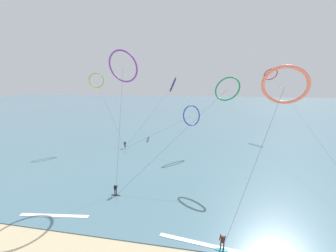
# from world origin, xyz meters

# --- Properties ---
(sea_water) EXTENTS (400.00, 200.00, 0.08)m
(sea_water) POSITION_xyz_m (0.00, 108.64, 0.04)
(sea_water) COLOR slate
(sea_water) RESTS_ON ground
(surfer_charcoal) EXTENTS (1.40, 0.65, 1.70)m
(surfer_charcoal) POSITION_xyz_m (-6.11, 16.53, 0.82)
(surfer_charcoal) COLOR black
(surfer_charcoal) RESTS_ON ground
(surfer_teal) EXTENTS (1.40, 0.64, 1.70)m
(surfer_teal) POSITION_xyz_m (7.84, 9.13, 0.82)
(surfer_teal) COLOR teal
(surfer_teal) RESTS_ON ground
(surfer_ivory) EXTENTS (1.40, 0.63, 1.70)m
(surfer_ivory) POSITION_xyz_m (-12.77, 36.85, 0.82)
(surfer_ivory) COLOR silver
(surfer_ivory) RESTS_ON ground
(kite_cobalt) EXTENTS (17.58, 3.74, 10.66)m
(kite_cobalt) POSITION_xyz_m (2.78, 36.44, 8.40)
(kite_cobalt) COLOR #2647B7
(kite_cobalt) RESTS_ON ground
(kite_violet) EXTENTS (5.39, 8.26, 20.31)m
(kite_violet) POSITION_xyz_m (-6.95, 23.25, 17.85)
(kite_violet) COLOR purple
(kite_violet) RESTS_ON ground
(kite_lime) EXTENTS (9.76, 4.87, 17.63)m
(kite_lime) POSITION_xyz_m (-20.83, 40.36, 15.78)
(kite_lime) COLOR #8CC62D
(kite_lime) RESTS_ON ground
(kite_navy) EXTENTS (9.73, 23.48, 16.86)m
(kite_navy) POSITION_xyz_m (-4.67, 57.64, 14.53)
(kite_navy) COLOR navy
(kite_navy) RESTS_ON ground
(kite_emerald) EXTENTS (17.80, 14.32, 16.47)m
(kite_emerald) POSITION_xyz_m (9.17, 28.71, 14.40)
(kite_emerald) COLOR #199351
(kite_emerald) RESTS_ON ground
(kite_crimson) EXTENTS (4.51, 52.89, 19.35)m
(kite_crimson) POSITION_xyz_m (24.02, 59.75, 17.53)
(kite_crimson) COLOR red
(kite_crimson) RESTS_ON ground
(kite_coral) EXTENTS (7.50, 5.80, 17.19)m
(kite_coral) POSITION_xyz_m (13.01, 13.13, 15.30)
(kite_coral) COLOR #EA7260
(kite_coral) RESTS_ON ground
(wave_crest_mid) EXTENTS (8.24, 1.58, 0.12)m
(wave_crest_mid) POSITION_xyz_m (-11.38, 10.90, 0.06)
(wave_crest_mid) COLOR white
(wave_crest_mid) RESTS_ON ground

